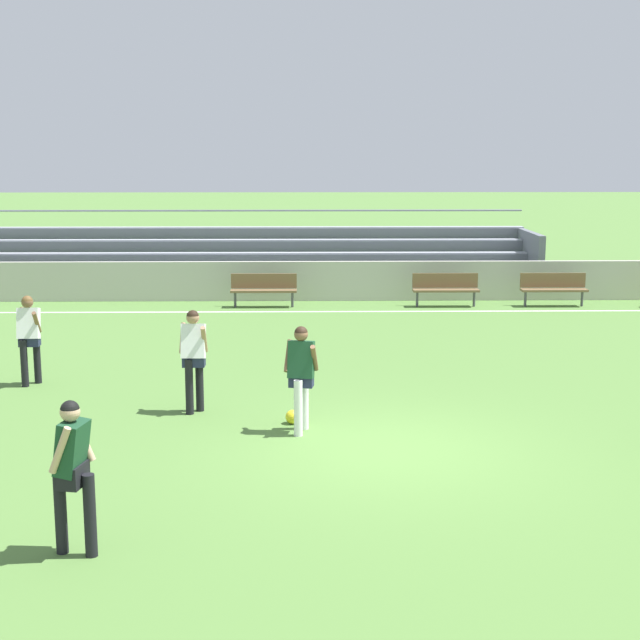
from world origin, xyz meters
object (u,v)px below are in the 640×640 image
object	(u,v)px
player_white_on_ball	(194,352)
player_dark_overlapping	(73,464)
bench_far_left	(264,287)
bench_centre_sideline	(446,286)
bench_far_right	(553,286)
player_dark_challenging	(301,370)
bleacher_stand	(218,257)
soccer_ball	(292,417)
player_white_wide_left	(29,332)

from	to	relation	value
player_white_on_ball	player_dark_overlapping	bearing A→B (deg)	-96.70
bench_far_left	bench_centre_sideline	size ratio (longest dim) A/B	1.00
player_dark_overlapping	bench_far_right	bearing A→B (deg)	59.42
player_dark_challenging	player_dark_overlapping	size ratio (longest dim) A/B	0.97
bleacher_stand	bench_far_left	world-z (taller)	bleacher_stand
bench_centre_sideline	player_white_on_ball	bearing A→B (deg)	-118.79
bench_far_left	player_dark_challenging	world-z (taller)	player_dark_challenging
bench_centre_sideline	player_dark_overlapping	distance (m)	16.89
bench_far_left	bench_far_right	distance (m)	7.94
bench_far_right	player_dark_challenging	size ratio (longest dim) A/B	1.09
player_white_on_ball	bench_far_left	bearing A→B (deg)	86.18
bench_centre_sideline	player_white_on_ball	xyz separation A→B (m)	(-5.66, -10.30, 0.47)
bench_far_left	bench_centre_sideline	world-z (taller)	same
bench_far_right	player_white_on_ball	distance (m)	13.44
bleacher_stand	soccer_ball	bearing A→B (deg)	-80.31
bench_centre_sideline	player_dark_challenging	xyz separation A→B (m)	(-3.91, -11.40, 0.43)
bench_far_right	player_dark_overlapping	world-z (taller)	player_dark_overlapping
bench_centre_sideline	player_white_on_ball	distance (m)	11.76
player_dark_overlapping	soccer_ball	world-z (taller)	player_dark_overlapping
bench_far_left	player_white_wide_left	size ratio (longest dim) A/B	1.09
bleacher_stand	player_dark_challenging	distance (m)	15.39
bleacher_stand	bench_far_right	bearing A→B (deg)	-21.50
bench_centre_sideline	player_dark_challenging	bearing A→B (deg)	-108.94
bench_centre_sideline	player_dark_challenging	size ratio (longest dim) A/B	1.09
player_white_wide_left	player_white_on_ball	bearing A→B (deg)	-30.15
player_dark_challenging	soccer_ball	size ratio (longest dim) A/B	7.48
bleacher_stand	player_white_wide_left	distance (m)	12.41
player_dark_challenging	soccer_ball	bearing A→B (deg)	107.47
bench_far_right	player_white_on_ball	xyz separation A→B (m)	(-8.63, -10.30, 0.47)
bench_centre_sideline	soccer_ball	size ratio (longest dim) A/B	8.18
player_dark_challenging	player_white_wide_left	size ratio (longest dim) A/B	1.00
bench_far_right	player_dark_overlapping	distance (m)	18.21
bleacher_stand	player_dark_overlapping	size ratio (longest dim) A/B	11.63
bench_far_left	player_white_wide_left	bearing A→B (deg)	-114.71
player_dark_challenging	bench_far_right	bearing A→B (deg)	58.89
player_dark_overlapping	player_white_on_ball	bearing A→B (deg)	83.30
soccer_ball	bench_centre_sideline	bearing A→B (deg)	69.68
player_white_on_ball	player_dark_overlapping	xyz separation A→B (m)	(-0.63, -5.37, -0.01)
bench_far_right	bench_centre_sideline	xyz separation A→B (m)	(-2.97, 0.00, 0.00)
player_dark_overlapping	player_white_wide_left	world-z (taller)	player_dark_overlapping
player_dark_challenging	player_white_wide_left	xyz separation A→B (m)	(-4.94, 2.96, 0.01)
player_white_on_ball	soccer_ball	world-z (taller)	player_white_on_ball
bench_far_right	player_dark_challenging	world-z (taller)	player_dark_challenging
bench_far_right	soccer_ball	world-z (taller)	bench_far_right
bench_far_left	player_white_on_ball	xyz separation A→B (m)	(-0.69, -10.30, 0.47)
bench_far_left	player_white_on_ball	world-z (taller)	player_white_on_ball
bleacher_stand	bench_centre_sideline	world-z (taller)	bleacher_stand
bench_far_left	soccer_ball	bearing A→B (deg)	-85.22
bench_far_right	player_white_wide_left	world-z (taller)	player_white_wide_left
bleacher_stand	bench_far_right	distance (m)	10.26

